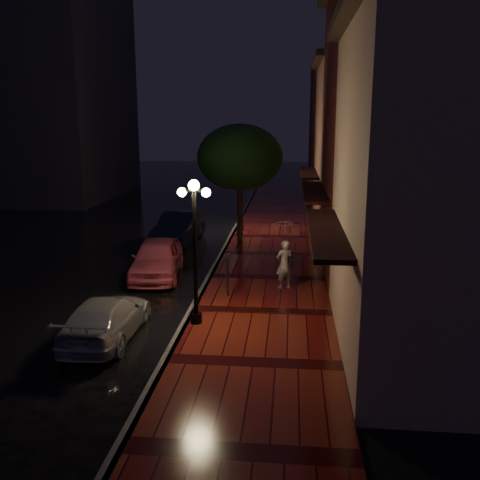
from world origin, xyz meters
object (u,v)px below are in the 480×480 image
at_px(pink_car, 157,258).
at_px(navy_car, 179,228).
at_px(woman_with_umbrella, 285,244).
at_px(streetlamp_far, 241,186).
at_px(parking_meter, 228,270).
at_px(silver_car, 106,318).
at_px(streetlamp_near, 195,244).
at_px(street_tree, 240,159).

xyz_separation_m(pink_car, navy_car, (-0.35, 5.91, 0.02)).
bearing_deg(navy_car, woman_with_umbrella, -48.88).
bearing_deg(pink_car, streetlamp_far, 68.22).
distance_m(navy_car, parking_meter, 9.11).
height_order(navy_car, silver_car, navy_car).
height_order(streetlamp_near, woman_with_umbrella, streetlamp_near).
relative_size(streetlamp_near, woman_with_umbrella, 1.73).
distance_m(streetlamp_far, woman_with_umbrella, 10.69).
bearing_deg(navy_car, streetlamp_far, 51.30).
relative_size(streetlamp_far, parking_meter, 2.86).
height_order(streetlamp_near, street_tree, street_tree).
bearing_deg(parking_meter, streetlamp_near, -98.54).
bearing_deg(silver_car, woman_with_umbrella, -136.48).
height_order(streetlamp_far, woman_with_umbrella, streetlamp_far).
relative_size(street_tree, pink_car, 1.29).
bearing_deg(streetlamp_near, woman_with_umbrella, 54.86).
distance_m(streetlamp_near, woman_with_umbrella, 4.55).
bearing_deg(streetlamp_far, woman_with_umbrella, -76.01).
distance_m(streetlamp_far, silver_car, 15.39).
bearing_deg(pink_car, street_tree, 58.86).
bearing_deg(navy_car, parking_meter, -62.74).
relative_size(street_tree, silver_car, 1.36).
relative_size(navy_car, silver_car, 1.12).
xyz_separation_m(navy_car, silver_car, (0.44, -12.09, -0.17)).
distance_m(street_tree, parking_meter, 8.99).
relative_size(streetlamp_far, silver_car, 1.01).
bearing_deg(silver_car, parking_meter, -129.77).
bearing_deg(navy_car, silver_car, -83.16).
distance_m(navy_car, silver_car, 12.10).
height_order(streetlamp_near, pink_car, streetlamp_near).
distance_m(streetlamp_near, parking_meter, 3.09).
bearing_deg(street_tree, navy_car, 179.63).
height_order(streetlamp_far, silver_car, streetlamp_far).
bearing_deg(street_tree, woman_with_umbrella, -72.46).
height_order(pink_car, parking_meter, parking_meter).
bearing_deg(parking_meter, pink_car, 146.87).
xyz_separation_m(streetlamp_near, street_tree, (0.26, 10.99, 1.64)).
relative_size(streetlamp_near, navy_car, 0.90).
xyz_separation_m(streetlamp_near, silver_car, (-2.40, -1.08, -1.98)).
xyz_separation_m(silver_car, parking_meter, (3.05, 3.67, 0.45)).
height_order(pink_car, navy_car, navy_car).
bearing_deg(parking_meter, navy_car, 118.00).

